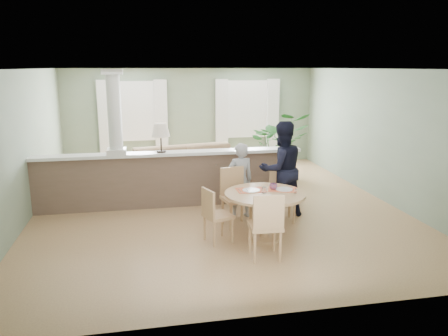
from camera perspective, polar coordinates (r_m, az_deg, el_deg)
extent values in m
plane|color=tan|center=(8.82, -1.02, -5.02)|extent=(8.00, 8.00, 0.00)
cube|color=gray|center=(12.42, -4.29, 6.64)|extent=(7.00, 0.02, 2.70)
cube|color=gray|center=(8.62, -24.67, 2.61)|extent=(0.02, 8.00, 2.70)
cube|color=gray|center=(9.72, 19.76, 4.11)|extent=(0.02, 8.00, 2.70)
cube|color=gray|center=(4.70, 7.47, -4.23)|extent=(7.00, 0.02, 2.70)
cube|color=white|center=(8.38, -1.10, 12.82)|extent=(7.00, 8.00, 0.02)
cube|color=white|center=(12.28, -11.78, 7.27)|extent=(1.10, 0.02, 1.50)
cube|color=white|center=(12.26, -11.78, 7.26)|extent=(1.22, 0.04, 1.62)
cube|color=white|center=(12.65, 2.99, 7.69)|extent=(1.10, 0.02, 1.50)
cube|color=white|center=(12.63, 3.02, 7.68)|extent=(1.22, 0.04, 1.62)
cube|color=white|center=(12.26, -15.24, 5.66)|extent=(0.35, 0.10, 2.30)
cube|color=white|center=(12.24, -8.19, 5.98)|extent=(0.35, 0.10, 2.30)
cube|color=white|center=(12.44, -0.30, 6.22)|extent=(0.35, 0.10, 2.30)
cube|color=white|center=(12.80, 6.35, 6.34)|extent=(0.35, 0.10, 2.30)
cube|color=brown|center=(8.75, -7.08, -1.66)|extent=(5.20, 0.22, 1.05)
cube|color=white|center=(8.63, -7.18, 1.90)|extent=(5.32, 0.36, 0.06)
cube|color=white|center=(8.61, -13.85, 2.14)|extent=(0.36, 0.36, 0.10)
cylinder|color=white|center=(8.50, -14.12, 7.07)|extent=(0.26, 0.26, 1.39)
cube|color=white|center=(8.46, -14.41, 12.09)|extent=(0.38, 0.38, 0.10)
cylinder|color=black|center=(8.61, -8.18, 2.15)|extent=(0.18, 0.18, 0.03)
cylinder|color=black|center=(8.59, -8.22, 3.17)|extent=(0.03, 0.03, 0.28)
cone|color=beige|center=(8.54, -8.28, 4.95)|extent=(0.36, 0.36, 0.26)
imported|color=brown|center=(10.26, -4.68, 0.18)|extent=(3.27, 1.78, 0.90)
imported|color=#265D25|center=(11.02, 7.06, 3.04)|extent=(1.59, 1.40, 1.67)
cylinder|color=tan|center=(7.24, 5.24, -9.02)|extent=(0.54, 0.54, 0.04)
cylinder|color=tan|center=(7.11, 5.31, -6.26)|extent=(0.15, 0.15, 0.70)
cylinder|color=tan|center=(7.00, 5.37, -3.41)|extent=(1.29, 1.29, 0.04)
cube|color=red|center=(7.12, 3.50, -2.89)|extent=(0.46, 0.33, 0.01)
cube|color=red|center=(7.20, 7.64, -2.79)|extent=(0.54, 0.47, 0.01)
cylinder|color=white|center=(7.08, 3.56, -2.89)|extent=(0.28, 0.28, 0.01)
cylinder|color=white|center=(7.19, 7.85, -2.75)|extent=(0.28, 0.28, 0.01)
cylinder|color=white|center=(6.95, 5.27, -2.90)|extent=(0.08, 0.08, 0.09)
cube|color=silver|center=(7.02, 3.18, -2.97)|extent=(0.02, 0.19, 0.00)
cube|color=silver|center=(7.03, 2.11, -3.03)|extent=(0.01, 0.23, 0.00)
cylinder|color=white|center=(7.01, 9.35, -3.02)|extent=(0.04, 0.04, 0.07)
cylinder|color=silver|center=(7.00, 9.36, -2.69)|extent=(0.04, 0.04, 0.01)
imported|color=#2251A0|center=(7.17, 6.47, -2.43)|extent=(0.13, 0.13, 0.10)
cube|color=tan|center=(7.62, 1.65, -4.06)|extent=(0.54, 0.54, 0.05)
cylinder|color=tan|center=(7.47, 0.89, -6.51)|extent=(0.04, 0.04, 0.47)
cylinder|color=tan|center=(7.61, 3.50, -6.14)|extent=(0.04, 0.04, 0.47)
cylinder|color=tan|center=(7.79, -0.18, -5.65)|extent=(0.04, 0.04, 0.47)
cylinder|color=tan|center=(7.93, 2.33, -5.32)|extent=(0.04, 0.04, 0.47)
cube|color=tan|center=(7.73, 1.04, -1.70)|extent=(0.44, 0.13, 0.50)
cube|color=tan|center=(7.94, 7.66, -3.62)|extent=(0.49, 0.49, 0.05)
cylinder|color=tan|center=(7.81, 6.60, -5.77)|extent=(0.04, 0.04, 0.45)
cylinder|color=tan|center=(7.89, 9.16, -5.66)|extent=(0.04, 0.04, 0.45)
cylinder|color=tan|center=(8.14, 6.10, -4.96)|extent=(0.04, 0.04, 0.45)
cylinder|color=tan|center=(8.22, 8.56, -4.87)|extent=(0.04, 0.04, 0.45)
cube|color=tan|center=(8.06, 7.41, -1.42)|extent=(0.42, 0.09, 0.48)
cube|color=tan|center=(6.41, 5.39, -7.51)|extent=(0.49, 0.49, 0.05)
cylinder|color=tan|center=(6.71, 6.56, -8.92)|extent=(0.04, 0.04, 0.47)
cylinder|color=tan|center=(6.64, 3.40, -9.12)|extent=(0.04, 0.04, 0.47)
cylinder|color=tan|center=(6.38, 7.36, -10.15)|extent=(0.04, 0.04, 0.47)
cylinder|color=tan|center=(6.30, 4.04, -10.38)|extent=(0.04, 0.04, 0.47)
cube|color=tan|center=(6.13, 5.87, -5.80)|extent=(0.44, 0.07, 0.50)
cube|color=tan|center=(6.97, -0.75, -6.27)|extent=(0.51, 0.51, 0.05)
cylinder|color=tan|center=(6.99, 1.09, -8.16)|extent=(0.04, 0.04, 0.41)
cylinder|color=tan|center=(7.25, -0.27, -7.36)|extent=(0.04, 0.04, 0.41)
cylinder|color=tan|center=(6.84, -1.25, -8.67)|extent=(0.04, 0.04, 0.41)
cylinder|color=tan|center=(7.11, -2.55, -7.82)|extent=(0.04, 0.04, 0.41)
cube|color=tan|center=(6.81, -2.09, -4.62)|extent=(0.16, 0.37, 0.44)
imported|color=#939498|center=(8.01, 2.09, -1.66)|extent=(0.56, 0.42, 1.40)
imported|color=black|center=(8.13, 7.49, -0.16)|extent=(0.97, 0.82, 1.78)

